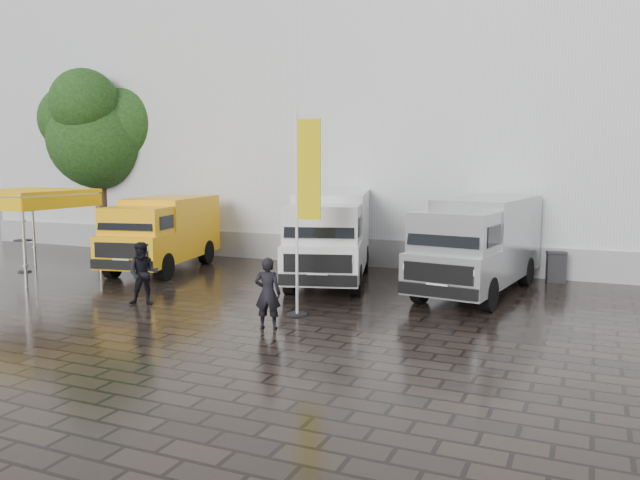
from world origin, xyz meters
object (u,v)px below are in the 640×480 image
Objects in this scene: cocktail_table at (24,256)px; canopy_tent at (25,195)px; flagpole at (304,203)px; van_white at (331,238)px; person_tent at (143,274)px; wheelie_bin at (556,267)px; van_yellow at (162,234)px; van_silver at (478,247)px; person_front at (268,293)px.

canopy_tent is at bearing -30.89° from cocktail_table.
van_white is at bearing 104.54° from flagpole.
canopy_tent is 1.99× the size of person_tent.
canopy_tent reaches higher than person_tent.
wheelie_bin is (6.50, 2.76, -0.91)m from van_white.
van_yellow is 4.89× the size of cocktail_table.
cocktail_table is 7.42m from person_tent.
flagpole reaches higher than cocktail_table.
person_tent reaches higher than wheelie_bin.
van_yellow is at bearing 151.51° from flagpole.
van_silver reaches higher than person_tent.
person_front is at bearing -38.81° from person_tent.
person_tent is at bearing -139.59° from van_silver.
van_silver is 1.89× the size of canopy_tent.
wheelie_bin is (5.36, 7.14, -2.26)m from flagpole.
van_yellow is 1.65× the size of canopy_tent.
person_front is (0.91, -5.80, -0.57)m from van_white.
van_silver is at bearing 52.10° from flagpole.
person_tent is (-9.74, -7.73, 0.35)m from wheelie_bin.
wheelie_bin is (15.99, 5.87, -2.18)m from canopy_tent.
person_front is (-3.63, -5.80, -0.54)m from van_silver.
cocktail_table is (-10.27, -2.64, -0.83)m from van_white.
van_white reaches higher than wheelie_bin.
wheelie_bin is (12.64, 3.19, -0.77)m from van_yellow.
van_white is 1.95× the size of canopy_tent.
flagpole reaches higher than van_white.
flagpole is at bearing -114.22° from person_front.
person_front is 4.23m from person_tent.
canopy_tent is at bearing 173.16° from flagpole.
person_front is (-0.22, -1.42, -1.93)m from flagpole.
wheelie_bin is at bearing 17.84° from cocktail_table.
canopy_tent is 3.41× the size of wheelie_bin.
wheelie_bin is at bearing 10.86° from person_tent.
cocktail_table is 0.68× the size of person_front.
van_yellow is 0.87× the size of van_silver.
van_silver is at bearing 12.48° from canopy_tent.
cocktail_table is 17.62m from wheelie_bin.
van_yellow is 0.85× the size of van_white.
van_white is 5.90m from person_front.
person_tent reaches higher than cocktail_table.
van_yellow is at bearing -169.85° from van_silver.
van_silver reaches higher than wheelie_bin.
van_yellow is 4.51m from canopy_tent.
canopy_tent is at bearing -159.68° from van_silver.
wheelie_bin is at bearing 53.08° from flagpole.
flagpole is at bearing -120.06° from van_silver.
canopy_tent is 2.97× the size of cocktail_table.
van_silver is 15.07m from cocktail_table.
cocktail_table is at bearing -172.50° from wheelie_bin.
cocktail_table is at bearing -31.04° from person_front.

